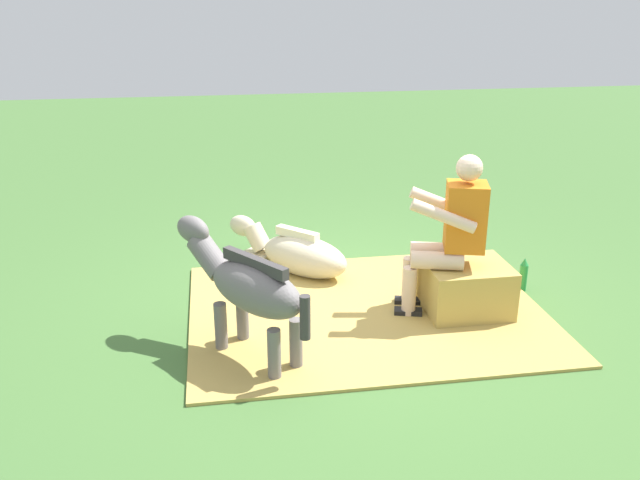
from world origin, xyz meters
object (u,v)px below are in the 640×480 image
person_seated (450,230)px  pony_lying (296,253)px  soda_bottle (523,275)px  pony_standing (247,285)px  hay_bale (466,289)px

person_seated → pony_lying: size_ratio=1.14×
person_seated → soda_bottle: 1.03m
person_seated → pony_lying: 1.56m
person_seated → pony_standing: size_ratio=1.13×
hay_bale → pony_lying: bearing=-40.2°
hay_bale → pony_standing: bearing=12.5°
hay_bale → person_seated: person_seated is taller
pony_standing → soda_bottle: bearing=-163.3°
soda_bottle → person_seated: bearing=20.6°
pony_standing → person_seated: bearing=-165.3°
person_seated → hay_bale: bearing=169.3°
hay_bale → pony_standing: (1.74, 0.39, 0.33)m
pony_standing → hay_bale: bearing=-167.5°
pony_standing → pony_lying: 1.55m
pony_lying → soda_bottle: size_ratio=3.84×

